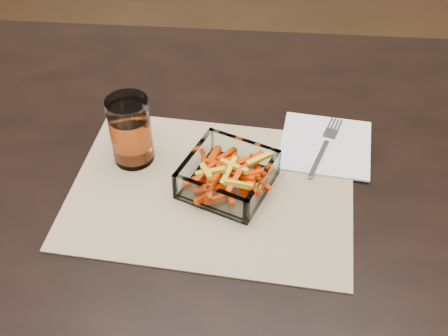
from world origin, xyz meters
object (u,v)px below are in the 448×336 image
(glass_bowl, at_px, (228,176))
(fork, at_px, (325,144))
(tumbler, at_px, (131,133))
(dining_table, at_px, (267,205))

(glass_bowl, distance_m, fork, 0.20)
(tumbler, bearing_deg, dining_table, -1.97)
(fork, bearing_deg, glass_bowl, -127.28)
(dining_table, height_order, fork, fork)
(dining_table, relative_size, tumbler, 13.29)
(glass_bowl, bearing_deg, tumbler, 162.01)
(dining_table, relative_size, fork, 9.93)
(dining_table, height_order, tumbler, tumbler)
(glass_bowl, relative_size, tumbler, 1.39)
(glass_bowl, distance_m, tumbler, 0.18)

